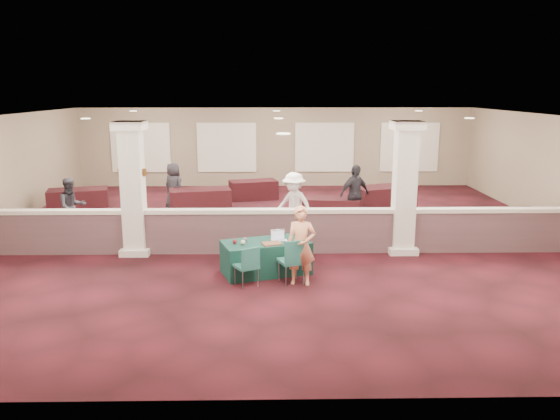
{
  "coord_description": "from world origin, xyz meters",
  "views": [
    {
      "loc": [
        -0.23,
        -14.36,
        3.93
      ],
      "look_at": [
        -0.0,
        -2.0,
        1.18
      ],
      "focal_mm": 35.0,
      "sensor_mm": 36.0,
      "label": 1
    }
  ],
  "objects_px": {
    "conf_chair_main": "(293,258)",
    "far_table_back_center": "(253,190)",
    "woman": "(301,246)",
    "far_table_back_right": "(383,198)",
    "attendee_a": "(72,207)",
    "attendee_c": "(355,194)",
    "conf_chair_side": "(248,263)",
    "attendee_d": "(174,186)",
    "far_table_front_right": "(511,221)",
    "near_table": "(266,257)",
    "far_table_front_left": "(200,201)",
    "attendee_b": "(294,205)",
    "far_table_back_left": "(78,200)",
    "far_table_front_center": "(330,209)"
  },
  "relations": [
    {
      "from": "conf_chair_main",
      "to": "attendee_d",
      "type": "relative_size",
      "value": 0.61
    },
    {
      "from": "woman",
      "to": "far_table_back_center",
      "type": "height_order",
      "value": "woman"
    },
    {
      "from": "attendee_c",
      "to": "far_table_back_left",
      "type": "bearing_deg",
      "value": 139.84
    },
    {
      "from": "attendee_a",
      "to": "attendee_c",
      "type": "distance_m",
      "value": 8.0
    },
    {
      "from": "attendee_c",
      "to": "far_table_back_center",
      "type": "bearing_deg",
      "value": 100.88
    },
    {
      "from": "conf_chair_side",
      "to": "attendee_d",
      "type": "distance_m",
      "value": 7.86
    },
    {
      "from": "conf_chair_side",
      "to": "far_table_back_left",
      "type": "relative_size",
      "value": 0.45
    },
    {
      "from": "far_table_back_left",
      "to": "attendee_a",
      "type": "xyz_separation_m",
      "value": [
        0.88,
        -3.0,
        0.42
      ]
    },
    {
      "from": "far_table_front_center",
      "to": "far_table_back_center",
      "type": "height_order",
      "value": "far_table_front_center"
    },
    {
      "from": "near_table",
      "to": "far_table_front_left",
      "type": "bearing_deg",
      "value": 91.75
    },
    {
      "from": "conf_chair_side",
      "to": "far_table_back_left",
      "type": "height_order",
      "value": "conf_chair_side"
    },
    {
      "from": "attendee_a",
      "to": "attendee_d",
      "type": "height_order",
      "value": "attendee_a"
    },
    {
      "from": "far_table_back_right",
      "to": "attendee_b",
      "type": "distance_m",
      "value": 4.47
    },
    {
      "from": "near_table",
      "to": "far_table_front_left",
      "type": "xyz_separation_m",
      "value": [
        -2.17,
        6.0,
        0.04
      ]
    },
    {
      "from": "far_table_front_center",
      "to": "far_table_back_center",
      "type": "bearing_deg",
      "value": 125.44
    },
    {
      "from": "woman",
      "to": "far_table_front_right",
      "type": "distance_m",
      "value": 7.32
    },
    {
      "from": "near_table",
      "to": "far_table_front_left",
      "type": "relative_size",
      "value": 0.96
    },
    {
      "from": "conf_chair_side",
      "to": "far_table_back_right",
      "type": "xyz_separation_m",
      "value": [
        4.18,
        7.06,
        -0.09
      ]
    },
    {
      "from": "far_table_back_center",
      "to": "attendee_d",
      "type": "height_order",
      "value": "attendee_d"
    },
    {
      "from": "far_table_back_left",
      "to": "conf_chair_side",
      "type": "bearing_deg",
      "value": -50.51
    },
    {
      "from": "near_table",
      "to": "conf_chair_main",
      "type": "bearing_deg",
      "value": -70.37
    },
    {
      "from": "far_table_back_left",
      "to": "far_table_back_right",
      "type": "xyz_separation_m",
      "value": [
        9.99,
        0.0,
        0.03
      ]
    },
    {
      "from": "near_table",
      "to": "attendee_d",
      "type": "relative_size",
      "value": 1.18
    },
    {
      "from": "conf_chair_main",
      "to": "attendee_c",
      "type": "bearing_deg",
      "value": 48.42
    },
    {
      "from": "conf_chair_side",
      "to": "woman",
      "type": "xyz_separation_m",
      "value": [
        1.08,
        0.15,
        0.32
      ]
    },
    {
      "from": "woman",
      "to": "far_table_front_right",
      "type": "xyz_separation_m",
      "value": [
        6.1,
        4.01,
        -0.49
      ]
    },
    {
      "from": "woman",
      "to": "far_table_back_right",
      "type": "bearing_deg",
      "value": 74.05
    },
    {
      "from": "far_table_front_center",
      "to": "far_table_back_right",
      "type": "bearing_deg",
      "value": 36.31
    },
    {
      "from": "far_table_front_left",
      "to": "near_table",
      "type": "bearing_deg",
      "value": -70.1
    },
    {
      "from": "conf_chair_side",
      "to": "far_table_back_right",
      "type": "height_order",
      "value": "conf_chair_side"
    },
    {
      "from": "far_table_front_left",
      "to": "far_table_back_center",
      "type": "height_order",
      "value": "far_table_front_left"
    },
    {
      "from": "conf_chair_side",
      "to": "far_table_back_right",
      "type": "distance_m",
      "value": 8.21
    },
    {
      "from": "far_table_front_left",
      "to": "attendee_b",
      "type": "height_order",
      "value": "attendee_b"
    },
    {
      "from": "woman",
      "to": "far_table_back_left",
      "type": "height_order",
      "value": "woman"
    },
    {
      "from": "far_table_front_right",
      "to": "attendee_c",
      "type": "height_order",
      "value": "attendee_c"
    },
    {
      "from": "attendee_d",
      "to": "woman",
      "type": "bearing_deg",
      "value": 152.12
    },
    {
      "from": "woman",
      "to": "far_table_front_center",
      "type": "distance_m",
      "value": 5.65
    },
    {
      "from": "conf_chair_main",
      "to": "far_table_back_center",
      "type": "relative_size",
      "value": 0.56
    },
    {
      "from": "far_table_back_right",
      "to": "far_table_front_right",
      "type": "bearing_deg",
      "value": -43.98
    },
    {
      "from": "far_table_front_center",
      "to": "attendee_b",
      "type": "bearing_deg",
      "value": -123.22
    },
    {
      "from": "attendee_a",
      "to": "attendee_c",
      "type": "relative_size",
      "value": 0.91
    },
    {
      "from": "woman",
      "to": "attendee_b",
      "type": "xyz_separation_m",
      "value": [
        0.01,
        3.71,
        0.06
      ]
    },
    {
      "from": "far_table_front_center",
      "to": "far_table_back_center",
      "type": "distance_m",
      "value": 4.19
    },
    {
      "from": "far_table_front_right",
      "to": "attendee_a",
      "type": "height_order",
      "value": "attendee_a"
    },
    {
      "from": "far_table_back_left",
      "to": "conf_chair_main",
      "type": "bearing_deg",
      "value": -45.8
    },
    {
      "from": "far_table_back_right",
      "to": "attendee_a",
      "type": "bearing_deg",
      "value": -161.78
    },
    {
      "from": "far_table_back_left",
      "to": "far_table_back_center",
      "type": "height_order",
      "value": "far_table_back_left"
    },
    {
      "from": "far_table_front_left",
      "to": "far_table_front_right",
      "type": "bearing_deg",
      "value": -16.7
    },
    {
      "from": "near_table",
      "to": "far_table_front_left",
      "type": "distance_m",
      "value": 6.38
    },
    {
      "from": "far_table_front_center",
      "to": "far_table_back_left",
      "type": "bearing_deg",
      "value": 170.16
    }
  ]
}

